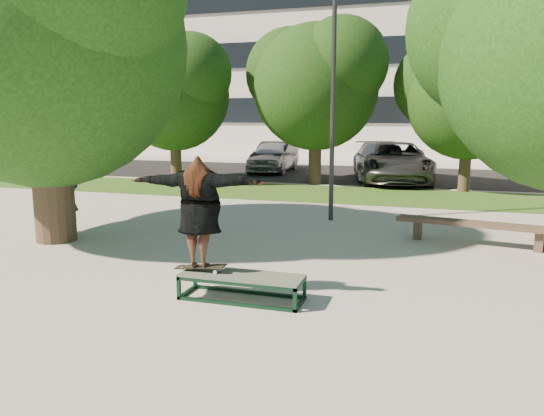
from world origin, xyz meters
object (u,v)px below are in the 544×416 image
(car_dark, at_px, (275,156))
(car_silver_a, at_px, (273,156))
(bench, at_px, (476,226))
(lamppost, at_px, (333,95))
(tree_left, at_px, (41,27))
(car_silver_b, at_px, (380,160))
(car_grey, at_px, (396,162))
(grind_box, at_px, (242,287))
(bystander, at_px, (65,197))

(car_dark, bearing_deg, car_silver_a, -85.14)
(bench, bearing_deg, lamppost, 162.52)
(tree_left, xyz_separation_m, car_silver_b, (5.49, 13.92, -3.66))
(lamppost, xyz_separation_m, car_dark, (-4.99, 11.50, -2.45))
(car_silver_a, distance_m, car_grey, 6.34)
(grind_box, xyz_separation_m, bystander, (-5.36, 2.97, 0.64))
(car_silver_a, distance_m, car_dark, 0.54)
(bystander, relative_size, car_grey, 0.29)
(lamppost, relative_size, bench, 1.89)
(lamppost, height_order, car_dark, lamppost)
(lamppost, relative_size, car_silver_a, 1.40)
(car_grey, bearing_deg, grind_box, -101.67)
(car_silver_b, bearing_deg, car_dark, 152.64)
(car_silver_b, bearing_deg, car_grey, -70.72)
(lamppost, height_order, grind_box, lamppost)
(tree_left, bearing_deg, lamppost, 36.42)
(grind_box, bearing_deg, tree_left, 155.17)
(lamppost, xyz_separation_m, car_silver_a, (-4.92, 10.97, -2.41))
(tree_left, height_order, bystander, tree_left)
(bystander, relative_size, bench, 0.51)
(bench, height_order, car_silver_a, car_silver_a)
(lamppost, height_order, car_silver_a, lamppost)
(lamppost, bearing_deg, tree_left, -143.58)
(lamppost, distance_m, car_silver_b, 10.30)
(tree_left, bearing_deg, car_dark, 88.89)
(lamppost, xyz_separation_m, bench, (3.38, -1.79, -2.74))
(car_dark, xyz_separation_m, car_grey, (5.98, -2.82, 0.09))
(car_silver_b, bearing_deg, lamppost, -102.55)
(car_silver_b, bearing_deg, grind_box, -102.45)
(grind_box, bearing_deg, car_dark, 105.38)
(tree_left, bearing_deg, grind_box, -24.83)
(bench, bearing_deg, car_grey, 113.23)
(lamppost, xyz_separation_m, bystander, (-5.45, -3.34, -2.32))
(car_dark, relative_size, car_grey, 0.74)
(car_dark, bearing_deg, lamppost, -69.16)
(tree_left, distance_m, bench, 9.78)
(car_silver_a, relative_size, car_silver_b, 0.83)
(grind_box, relative_size, bench, 0.56)
(tree_left, distance_m, lamppost, 6.70)
(bench, xyz_separation_m, car_dark, (-8.37, 13.29, 0.29))
(car_grey, bearing_deg, tree_left, -124.06)
(bystander, relative_size, car_silver_a, 0.38)
(tree_left, xyz_separation_m, bench, (8.67, 2.12, -4.01))
(car_silver_a, bearing_deg, tree_left, -94.00)
(car_silver_a, bearing_deg, grind_box, -76.97)
(grind_box, height_order, car_silver_a, car_silver_a)
(grind_box, relative_size, car_silver_a, 0.41)
(grind_box, height_order, bench, bench)
(car_dark, bearing_deg, bench, -60.42)
(tree_left, height_order, bench, tree_left)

